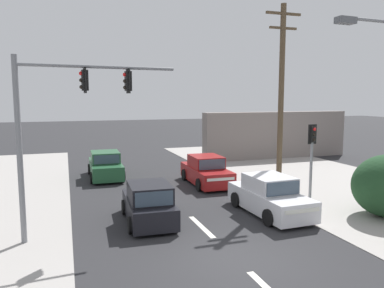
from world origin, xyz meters
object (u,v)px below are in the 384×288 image
Objects in this scene: utility_pole_midground_right at (281,97)px; sedan_kerbside_parked at (206,171)px; hatchback_oncoming_mid at (149,204)px; sedan_crossing_left at (105,166)px; pedestal_signal_right_kerb at (312,151)px; sedan_receding_far at (269,197)px; traffic_signal_mast at (61,114)px.

utility_pole_midground_right reaches higher than sedan_kerbside_parked.
sedan_crossing_left is at bearing 94.85° from hatchback_oncoming_mid.
sedan_kerbside_parked is (5.01, -3.46, 0.00)m from sedan_crossing_left.
hatchback_oncoming_mid is at bearing -129.71° from sedan_kerbside_parked.
pedestal_signal_right_kerb is at bearing -62.16° from sedan_kerbside_parked.
utility_pole_midground_right is 2.10× the size of sedan_receding_far.
hatchback_oncoming_mid is 8.64m from sedan_crossing_left.
sedan_crossing_left is at bearing 145.41° from sedan_kerbside_parked.
traffic_signal_mast reaches higher than sedan_crossing_left.
sedan_receding_far and sedan_kerbside_parked have the same top height.
hatchback_oncoming_mid is at bearing 173.73° from sedan_receding_far.
sedan_crossing_left is 6.09m from sedan_kerbside_parked.
pedestal_signal_right_kerb is at bearing -84.20° from utility_pole_midground_right.
utility_pole_midground_right is 2.52× the size of pedestal_signal_right_kerb.
traffic_signal_mast is 1.40× the size of sedan_kerbside_parked.
traffic_signal_mast is 9.89m from sedan_kerbside_parked.
sedan_receding_far is at bearing -170.33° from pedestal_signal_right_kerb.
utility_pole_midground_right is 3.19m from pedestal_signal_right_kerb.
sedan_crossing_left is 1.00× the size of sedan_kerbside_parked.
pedestal_signal_right_kerb is (0.22, -2.18, -2.31)m from utility_pole_midground_right.
utility_pole_midground_right is at bearing -40.92° from sedan_crossing_left.
sedan_receding_far is 1.01× the size of sedan_crossing_left.
hatchback_oncoming_mid is (-6.86, -2.03, -4.03)m from utility_pole_midground_right.
utility_pole_midground_right is 10.83m from sedan_crossing_left.
utility_pole_midground_right is at bearing 15.02° from traffic_signal_mast.
sedan_kerbside_parked is at bearing -34.59° from sedan_crossing_left.
sedan_receding_far and sedan_crossing_left have the same top height.
pedestal_signal_right_kerb is 11.87m from sedan_crossing_left.
pedestal_signal_right_kerb reaches higher than sedan_receding_far.
traffic_signal_mast is at bearing -168.35° from hatchback_oncoming_mid.
sedan_crossing_left is (2.24, 9.22, -3.44)m from traffic_signal_mast.
sedan_receding_far is 10.72m from sedan_crossing_left.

